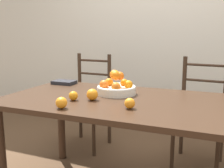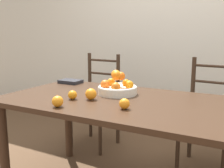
# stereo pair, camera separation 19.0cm
# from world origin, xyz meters

# --- Properties ---
(wall_back) EXTENTS (8.00, 0.06, 2.60)m
(wall_back) POSITION_xyz_m (0.00, 1.52, 1.30)
(wall_back) COLOR silver
(wall_back) RESTS_ON ground_plane
(dining_table) EXTENTS (1.76, 0.93, 0.77)m
(dining_table) POSITION_xyz_m (0.00, 0.00, 0.67)
(dining_table) COLOR #382316
(dining_table) RESTS_ON ground_plane
(fruit_bowl) EXTENTS (0.30, 0.30, 0.18)m
(fruit_bowl) POSITION_xyz_m (-0.13, 0.13, 0.82)
(fruit_bowl) COLOR silver
(fruit_bowl) RESTS_ON dining_table
(orange_loose_0) EXTENTS (0.07, 0.07, 0.07)m
(orange_loose_0) POSITION_xyz_m (0.09, -0.21, 0.80)
(orange_loose_0) COLOR orange
(orange_loose_0) RESTS_ON dining_table
(orange_loose_1) EXTENTS (0.07, 0.07, 0.07)m
(orange_loose_1) POSITION_xyz_m (-0.30, -0.37, 0.80)
(orange_loose_1) COLOR orange
(orange_loose_1) RESTS_ON dining_table
(orange_loose_2) EXTENTS (0.08, 0.08, 0.08)m
(orange_loose_2) POSITION_xyz_m (-0.21, -0.11, 0.81)
(orange_loose_2) COLOR orange
(orange_loose_2) RESTS_ON dining_table
(orange_loose_3) EXTENTS (0.06, 0.06, 0.06)m
(orange_loose_3) POSITION_xyz_m (-0.33, -0.16, 0.80)
(orange_loose_3) COLOR orange
(orange_loose_3) RESTS_ON dining_table
(chair_left) EXTENTS (0.44, 0.42, 1.00)m
(chair_left) POSITION_xyz_m (-0.70, 0.78, 0.48)
(chair_left) COLOR #382619
(chair_left) RESTS_ON ground_plane
(chair_right) EXTENTS (0.45, 0.44, 1.00)m
(chair_right) POSITION_xyz_m (0.46, 0.78, 0.48)
(chair_right) COLOR #382619
(chair_right) RESTS_ON ground_plane
(book_stack) EXTENTS (0.20, 0.14, 0.03)m
(book_stack) POSITION_xyz_m (-0.72, 0.34, 0.78)
(book_stack) COLOR #232328
(book_stack) RESTS_ON dining_table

